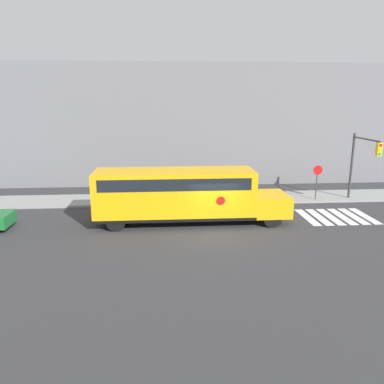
{
  "coord_description": "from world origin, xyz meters",
  "views": [
    {
      "loc": [
        -2.53,
        -18.49,
        6.69
      ],
      "look_at": [
        -1.03,
        2.01,
        1.65
      ],
      "focal_mm": 35.0,
      "sensor_mm": 36.0,
      "label": 1
    }
  ],
  "objects": [
    {
      "name": "stop_sign",
      "position": [
        7.65,
        5.41,
        1.61
      ],
      "size": [
        0.63,
        0.1,
        2.49
      ],
      "color": "#38383A",
      "rests_on": "ground"
    },
    {
      "name": "ground_plane",
      "position": [
        0.0,
        0.0,
        0.0
      ],
      "size": [
        60.0,
        60.0,
        0.0
      ],
      "primitive_type": "plane",
      "color": "#333335"
    },
    {
      "name": "crosswalk_stripes",
      "position": [
        7.55,
        2.0,
        0.0
      ],
      "size": [
        4.0,
        3.2,
        0.01
      ],
      "color": "white",
      "rests_on": "ground"
    },
    {
      "name": "building_backdrop",
      "position": [
        0.0,
        13.0,
        4.77
      ],
      "size": [
        32.0,
        4.0,
        9.54
      ],
      "color": "slate",
      "rests_on": "ground"
    },
    {
      "name": "sidewalk_strip",
      "position": [
        0.0,
        6.5,
        0.07
      ],
      "size": [
        44.0,
        3.0,
        0.15
      ],
      "color": "gray",
      "rests_on": "ground"
    },
    {
      "name": "traffic_light",
      "position": [
        10.12,
        4.58,
        3.07
      ],
      "size": [
        0.28,
        3.25,
        4.58
      ],
      "color": "#38383A",
      "rests_on": "ground"
    },
    {
      "name": "school_bus",
      "position": [
        -1.62,
        1.51,
        1.72
      ],
      "size": [
        10.66,
        2.57,
        3.0
      ],
      "color": "#EAA80F",
      "rests_on": "ground"
    }
  ]
}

